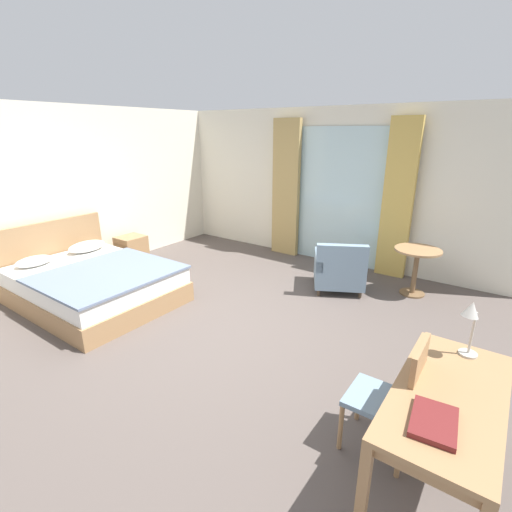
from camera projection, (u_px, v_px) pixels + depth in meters
ground at (211, 329)px, 4.56m from camera, size 6.64×6.84×0.10m
wall_back at (328, 186)px, 6.56m from camera, size 6.24×0.12×2.66m
wall_left at (61, 194)px, 5.79m from camera, size 0.12×6.44×2.66m
balcony_glass_door at (339, 198)px, 6.41m from camera, size 1.58×0.02×2.34m
curtain_panel_left at (286, 189)px, 6.86m from camera, size 0.53×0.10×2.48m
curtain_panel_right at (398, 200)px, 5.75m from camera, size 0.46×0.10×2.48m
bed at (92, 282)px, 5.14m from camera, size 2.21×1.68×0.99m
nightstand at (132, 250)px, 6.62m from camera, size 0.41×0.46×0.49m
writing_desk at (447, 404)px, 2.32m from camera, size 0.63×1.35×0.73m
desk_chair at (395, 394)px, 2.61m from camera, size 0.46×0.41×0.95m
desk_lamp at (471, 317)px, 2.57m from camera, size 0.16×0.17×0.44m
closed_book at (434, 422)px, 2.04m from camera, size 0.27×0.36×0.03m
armchair_by_window at (339, 270)px, 5.48m from camera, size 0.97×0.99×0.78m
round_cafe_table at (417, 261)px, 5.27m from camera, size 0.63×0.63×0.69m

